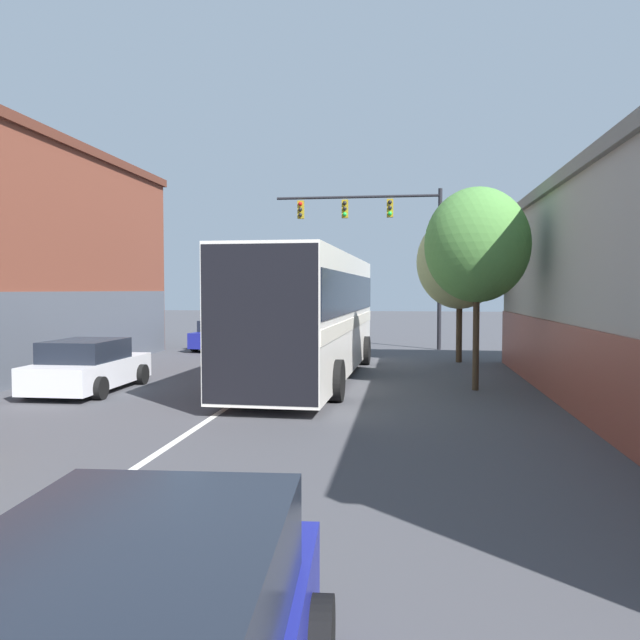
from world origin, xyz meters
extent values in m
cube|color=silver|center=(0.00, 17.13, 0.00)|extent=(0.14, 46.27, 0.01)
cube|color=#4C515B|center=(-6.55, 18.57, 1.29)|extent=(0.24, 19.21, 2.59)
cube|color=brown|center=(7.55, 15.99, 0.94)|extent=(0.24, 19.35, 1.88)
cube|color=silver|center=(1.17, 20.62, 1.93)|extent=(2.79, 12.04, 3.41)
cube|color=black|center=(1.17, 20.62, 2.54)|extent=(2.84, 11.80, 1.09)
cube|color=beige|center=(1.17, 20.62, 1.66)|extent=(2.83, 11.92, 0.34)
cube|color=black|center=(1.02, 14.65, 1.93)|extent=(2.43, 0.12, 3.27)
cylinder|color=black|center=(0.00, 24.36, 0.50)|extent=(0.33, 1.01, 1.00)
cylinder|color=black|center=(2.54, 24.30, 0.50)|extent=(0.33, 1.01, 1.00)
cylinder|color=black|center=(-0.19, 16.94, 0.50)|extent=(0.33, 1.01, 1.00)
cylinder|color=black|center=(2.35, 16.87, 0.50)|extent=(0.33, 1.01, 1.00)
cube|color=black|center=(2.61, 5.19, 1.16)|extent=(1.64, 2.19, 0.59)
cylinder|color=black|center=(1.69, 6.14, 0.32)|extent=(0.26, 0.66, 0.65)
cube|color=silver|center=(-4.23, 17.57, 0.49)|extent=(1.78, 4.01, 0.66)
cube|color=black|center=(-4.23, 17.37, 1.08)|extent=(1.62, 2.10, 0.53)
cylinder|color=black|center=(-5.14, 18.79, 0.28)|extent=(0.23, 0.57, 0.56)
cylinder|color=black|center=(-3.35, 18.82, 0.28)|extent=(0.23, 0.57, 0.56)
cylinder|color=black|center=(-5.11, 16.32, 0.28)|extent=(0.23, 0.57, 0.56)
cylinder|color=black|center=(-3.31, 16.34, 0.28)|extent=(0.23, 0.57, 0.56)
cube|color=navy|center=(-3.96, 29.22, 0.51)|extent=(2.17, 4.42, 0.66)
cube|color=black|center=(-3.98, 29.00, 1.07)|extent=(1.85, 2.36, 0.48)
cylinder|color=black|center=(-4.77, 30.62, 0.32)|extent=(0.28, 0.66, 0.65)
cylinder|color=black|center=(-2.91, 30.46, 0.32)|extent=(0.28, 0.66, 0.65)
cylinder|color=black|center=(-5.01, 27.98, 0.32)|extent=(0.28, 0.66, 0.65)
cylinder|color=black|center=(-3.14, 27.81, 0.32)|extent=(0.28, 0.66, 0.65)
cylinder|color=black|center=(5.41, 30.27, 3.53)|extent=(0.18, 0.18, 7.07)
cylinder|color=black|center=(1.77, 30.27, 6.77)|extent=(7.27, 0.12, 0.12)
cube|color=#9E8419|center=(3.23, 30.27, 6.25)|extent=(0.28, 0.24, 0.80)
sphere|color=black|center=(3.23, 30.11, 6.50)|extent=(0.18, 0.18, 0.18)
sphere|color=black|center=(3.23, 30.11, 6.25)|extent=(0.18, 0.18, 0.18)
sphere|color=green|center=(3.23, 30.11, 6.00)|extent=(0.18, 0.18, 0.18)
cube|color=#9E8419|center=(1.23, 30.27, 6.25)|extent=(0.28, 0.24, 0.80)
sphere|color=black|center=(1.23, 30.11, 6.50)|extent=(0.18, 0.18, 0.18)
sphere|color=black|center=(1.23, 30.11, 6.25)|extent=(0.18, 0.18, 0.18)
sphere|color=green|center=(1.23, 30.11, 6.00)|extent=(0.18, 0.18, 0.18)
cube|color=#9E8419|center=(-0.77, 30.27, 6.25)|extent=(0.28, 0.24, 0.80)
sphere|color=red|center=(-0.77, 30.11, 6.50)|extent=(0.18, 0.18, 0.18)
sphere|color=black|center=(-0.77, 30.11, 6.25)|extent=(0.18, 0.18, 0.18)
sphere|color=black|center=(-0.77, 30.11, 6.00)|extent=(0.18, 0.18, 0.18)
cylinder|color=#3D2D1E|center=(5.78, 19.05, 1.33)|extent=(0.17, 0.17, 2.65)
ellipsoid|color=#4C843D|center=(5.78, 19.05, 3.81)|extent=(2.72, 2.45, 2.99)
cylinder|color=#3D2D1E|center=(5.88, 25.47, 1.17)|extent=(0.22, 0.22, 2.34)
ellipsoid|color=#99A366|center=(5.88, 25.47, 3.66)|extent=(3.11, 2.80, 3.42)
camera|label=1|loc=(3.95, 2.37, 2.63)|focal=35.00mm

